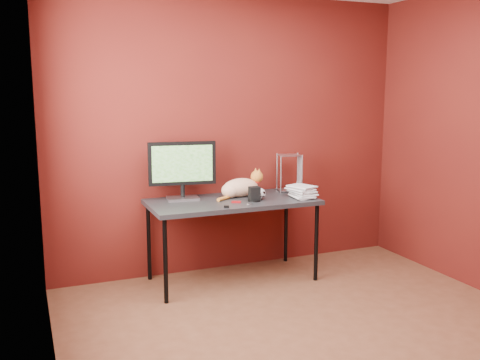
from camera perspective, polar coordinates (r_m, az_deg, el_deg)
name	(u,v)px	position (r m, az deg, el deg)	size (l,w,h in m)	color
room	(330,133)	(3.54, 9.62, 4.94)	(3.52, 3.52, 2.61)	#57311E
desk	(232,205)	(4.80, -0.83, -2.71)	(1.50, 0.70, 0.75)	black
monitor	(182,167)	(4.78, -6.18, 1.34)	(0.60, 0.23, 0.52)	#B1B1B6
cat	(241,187)	(4.92, 0.08, -0.77)	(0.52, 0.28, 0.25)	#C8672A
skull_mug	(260,194)	(4.80, 2.12, -1.46)	(0.11, 0.11, 0.10)	white
speaker	(254,194)	(4.72, 1.55, -1.56)	(0.11, 0.11, 0.13)	black
book_stack	(295,132)	(4.81, 5.85, 5.12)	(0.25, 0.29, 1.20)	beige
wire_rack	(289,173)	(5.20, 5.29, 0.79)	(0.24, 0.21, 0.36)	#B1B1B6
pocket_knife	(236,202)	(4.66, -0.40, -2.35)	(0.08, 0.02, 0.02)	maroon
black_gadget	(227,207)	(4.46, -1.45, -2.86)	(0.04, 0.03, 0.02)	black
washer	(249,204)	(4.60, 0.98, -2.58)	(0.05, 0.05, 0.00)	#B1B1B6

